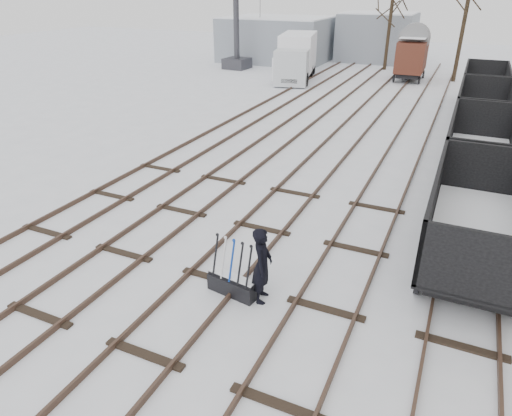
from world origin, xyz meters
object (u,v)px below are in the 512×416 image
at_px(lorry, 296,57).
at_px(box_van_wagon, 412,55).
at_px(ground_frame, 233,284).
at_px(freight_wagon_a, 475,233).
at_px(panel_van, 293,66).
at_px(crane, 238,37).
at_px(worker, 262,265).

bearing_deg(lorry, box_van_wagon, 10.61).
height_order(ground_frame, box_van_wagon, box_van_wagon).
bearing_deg(freight_wagon_a, panel_van, 120.75).
bearing_deg(ground_frame, crane, 125.55).
bearing_deg(box_van_wagon, freight_wagon_a, -80.62).
distance_m(lorry, crane, 7.40).
distance_m(panel_van, crane, 7.16).
relative_size(freight_wagon_a, box_van_wagon, 1.39).
bearing_deg(panel_van, box_van_wagon, 21.21).
distance_m(worker, panel_van, 29.11).
distance_m(worker, lorry, 28.83).
xyz_separation_m(ground_frame, lorry, (-8.44, 27.41, 1.49)).
distance_m(ground_frame, worker, 1.03).
relative_size(freight_wagon_a, lorry, 0.78).
xyz_separation_m(lorry, crane, (-6.69, 3.01, 0.96)).
bearing_deg(crane, panel_van, -20.33).
xyz_separation_m(ground_frame, panel_van, (-8.78, 27.61, 0.69)).
xyz_separation_m(ground_frame, box_van_wagon, (-0.06, 30.98, 1.66)).
distance_m(box_van_wagon, lorry, 9.10).
xyz_separation_m(freight_wagon_a, crane, (-20.43, 26.48, 1.77)).
bearing_deg(panel_van, ground_frame, -72.30).
distance_m(ground_frame, lorry, 28.72).
bearing_deg(lorry, worker, -83.88).
xyz_separation_m(box_van_wagon, panel_van, (-8.72, -3.37, -0.97)).
distance_m(worker, box_van_wagon, 30.91).
xyz_separation_m(worker, box_van_wagon, (-0.81, 30.88, 0.97)).
xyz_separation_m(ground_frame, freight_wagon_a, (5.30, 3.94, 0.68)).
bearing_deg(freight_wagon_a, worker, -139.83).
distance_m(lorry, panel_van, 0.89).
height_order(worker, crane, crane).
height_order(lorry, crane, crane).
distance_m(freight_wagon_a, panel_van, 27.54).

